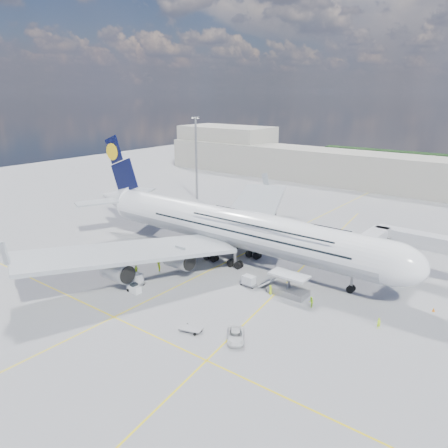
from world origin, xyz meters
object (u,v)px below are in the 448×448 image
Objects in this scene: light_mast at (196,157)px; cone_nose at (434,310)px; airliner at (234,227)px; service_van at (236,336)px; crew_nose at (379,323)px; dolly_nose_far at (191,329)px; crew_wing at (136,270)px; cone_tail at (138,220)px; cone_wing_left_inner at (240,245)px; dolly_row_a at (140,252)px; dolly_nose_near at (249,281)px; dolly_row_b at (101,259)px; dolly_back at (98,258)px; cone_wing_right_inner at (176,261)px; catering_truck_inner at (246,220)px; cone_wing_left_outer at (235,213)px; baggage_tug at (134,288)px; crew_van at (270,290)px; cargo_loader at (288,287)px; jet_bridge at (404,243)px; dolly_row_c at (135,279)px; crew_tug at (159,266)px; cone_wing_right_outer at (141,277)px; catering_truck_outer at (255,200)px; crew_loader at (311,302)px.

light_mast reaches higher than cone_nose.
airliner is 30.67m from service_van.
dolly_nose_far is at bearing 168.01° from crew_nose.
cone_tail is at bearing 60.69° from crew_wing.
cone_wing_left_inner is (-41.26, 6.04, -0.06)m from cone_nose.
dolly_nose_near is at bearing -1.09° from dolly_row_a.
dolly_back is at bearing 173.60° from dolly_row_b.
cone_wing_right_inner is at bearing 2.33° from crew_wing.
crew_wing is (-9.65, -17.24, -5.91)m from airliner.
dolly_back is 38.32m from catering_truck_inner.
service_van is at bearing -53.68° from cone_wing_left_outer.
baggage_tug is 1.65× the size of crew_nose.
airliner is at bearing 36.87° from crew_van.
crew_nose is (43.28, -28.75, -0.96)m from catering_truck_inner.
crew_wing is (-26.20, -10.14, -0.30)m from cargo_loader.
jet_bridge is at bearing 20.31° from airliner.
airliner is 21.56× the size of dolly_row_c.
crew_tug reaches higher than crew_van.
dolly_row_a is at bearing 130.54° from crew_nose.
catering_truck_inner is (-6.45, 42.22, 1.06)m from baggage_tug.
light_mast is at bearing 142.53° from dolly_nose_near.
baggage_tug reaches higher than cone_tail.
crew_van is (-18.21, 0.04, -0.02)m from crew_nose.
cone_wing_right_outer is (-17.14, -9.47, -0.71)m from dolly_nose_near.
catering_truck_inner is (5.60, 30.15, 0.87)m from dolly_row_a.
dolly_nose_far is (18.16, -5.63, -0.77)m from dolly_row_c.
crew_wing is at bearing -51.70° from catering_truck_outer.
baggage_tug is at bearing 104.75° from crew_van.
dolly_row_b is 12.62m from dolly_row_c.
catering_truck_inner is (-22.43, 45.70, 1.43)m from dolly_nose_far.
dolly_nose_near is 1.88× the size of crew_van.
jet_bridge reaches higher than cone_wing_right_inner.
service_van is 2.95× the size of crew_van.
catering_truck_inner reaches higher than dolly_row_b.
cone_nose is 63.56m from cone_wing_left_outer.
crew_wing is at bearing 5.68° from dolly_back.
service_van is 31.93m from cone_nose.
crew_nose is at bearing -31.13° from light_mast.
service_van is at bearing -57.72° from catering_truck_inner.
crew_loader is at bearing 22.15° from crew_tug.
crew_wing reaches higher than crew_loader.
jet_bridge reaches higher than cone_wing_left_outer.
crew_nose is 64.38m from cone_wing_left_outer.
dolly_row_a is at bearing 174.31° from crew_tug.
light_mast is at bearing 105.65° from dolly_row_c.
jet_bridge is 20.98m from crew_nose.
dolly_nose_near is 47.08m from cone_wing_left_outer.
dolly_nose_near is (28.50, 9.60, -0.16)m from dolly_row_b.
jet_bridge is 5.32× the size of dolly_nose_far.
dolly_nose_near is 0.48× the size of catering_truck_inner.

